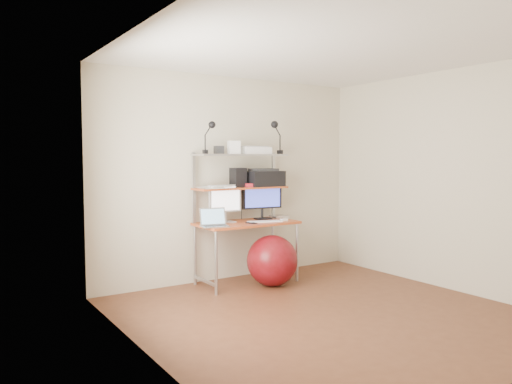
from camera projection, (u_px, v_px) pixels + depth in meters
room at (327, 185)px, 4.72m from camera, size 3.60×3.60×3.60m
computer_desk at (244, 204)px, 5.99m from camera, size 1.20×0.60×1.57m
wall_outlet at (286, 247)px, 6.74m from camera, size 0.08×0.01×0.12m
monitor_silver at (225, 201)px, 5.89m from camera, size 0.43×0.16×0.48m
monitor_black at (262, 198)px, 6.21m from camera, size 0.53×0.17×0.53m
laptop at (214, 223)px, 5.57m from camera, size 0.34×0.30×0.26m
keyboard at (265, 221)px, 5.95m from camera, size 0.43×0.23×0.01m
mouse at (284, 220)px, 6.07m from camera, size 0.08×0.05×0.02m
mac_mini at (279, 217)px, 6.33m from camera, size 0.19×0.19×0.03m
phone at (251, 223)px, 5.82m from camera, size 0.10×0.14×0.01m
printer at (263, 178)px, 6.21m from camera, size 0.47×0.32×0.22m
nas_cube at (238, 177)px, 6.04m from camera, size 0.16×0.16×0.23m
red_box at (251, 185)px, 6.04m from camera, size 0.17×0.13×0.04m
scanner at (254, 150)px, 6.13m from camera, size 0.38×0.25×0.10m
box_white at (234, 147)px, 5.90m from camera, size 0.15×0.14×0.15m
box_grey at (219, 150)px, 5.91m from camera, size 0.10×0.10×0.10m
clip_lamp_left at (211, 130)px, 5.70m from camera, size 0.15×0.08×0.37m
clip_lamp_right at (276, 130)px, 6.19m from camera, size 0.16×0.09×0.41m
exercise_ball at (272, 261)px, 5.85m from camera, size 0.60×0.60×0.60m
paper_stack at (214, 187)px, 5.83m from camera, size 0.36×0.40×0.02m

